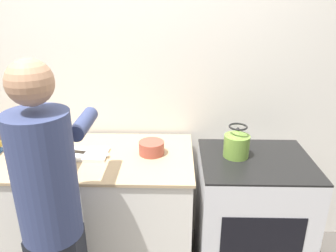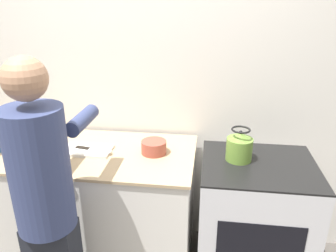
{
  "view_description": "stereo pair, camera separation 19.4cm",
  "coord_description": "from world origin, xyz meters",
  "px_view_note": "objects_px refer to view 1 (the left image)",
  "views": [
    {
      "loc": [
        0.31,
        -1.56,
        1.87
      ],
      "look_at": [
        0.26,
        0.24,
        1.15
      ],
      "focal_mm": 35.0,
      "sensor_mm": 36.0,
      "label": 1
    },
    {
      "loc": [
        0.5,
        -1.54,
        1.87
      ],
      "look_at": [
        0.26,
        0.24,
        1.15
      ],
      "focal_mm": 35.0,
      "sensor_mm": 36.0,
      "label": 2
    }
  ],
  "objects_px": {
    "person": "(51,209)",
    "bowl_prep": "(42,142)",
    "knife": "(88,153)",
    "canister_jar": "(0,131)",
    "kettle": "(237,144)",
    "oven": "(250,218)",
    "cutting_board": "(83,154)"
  },
  "relations": [
    {
      "from": "person",
      "to": "bowl_prep",
      "type": "bearing_deg",
      "value": 113.71
    },
    {
      "from": "knife",
      "to": "canister_jar",
      "type": "xyz_separation_m",
      "value": [
        -0.66,
        0.19,
        0.07
      ]
    },
    {
      "from": "knife",
      "to": "person",
      "type": "bearing_deg",
      "value": -83.78
    },
    {
      "from": "kettle",
      "to": "oven",
      "type": "bearing_deg",
      "value": -18.18
    },
    {
      "from": "oven",
      "to": "kettle",
      "type": "height_order",
      "value": "kettle"
    },
    {
      "from": "kettle",
      "to": "canister_jar",
      "type": "bearing_deg",
      "value": 173.79
    },
    {
      "from": "knife",
      "to": "kettle",
      "type": "relative_size",
      "value": 1.23
    },
    {
      "from": "cutting_board",
      "to": "bowl_prep",
      "type": "height_order",
      "value": "bowl_prep"
    },
    {
      "from": "canister_jar",
      "to": "knife",
      "type": "bearing_deg",
      "value": -16.08
    },
    {
      "from": "bowl_prep",
      "to": "person",
      "type": "bearing_deg",
      "value": -66.29
    },
    {
      "from": "cutting_board",
      "to": "bowl_prep",
      "type": "xyz_separation_m",
      "value": [
        -0.31,
        0.12,
        0.03
      ]
    },
    {
      "from": "cutting_board",
      "to": "knife",
      "type": "height_order",
      "value": "knife"
    },
    {
      "from": "person",
      "to": "kettle",
      "type": "distance_m",
      "value": 1.16
    },
    {
      "from": "bowl_prep",
      "to": "knife",
      "type": "bearing_deg",
      "value": -19.64
    },
    {
      "from": "oven",
      "to": "kettle",
      "type": "xyz_separation_m",
      "value": [
        -0.13,
        0.04,
        0.54
      ]
    },
    {
      "from": "cutting_board",
      "to": "canister_jar",
      "type": "height_order",
      "value": "canister_jar"
    },
    {
      "from": "oven",
      "to": "knife",
      "type": "xyz_separation_m",
      "value": [
        -1.08,
        0.03,
        0.47
      ]
    },
    {
      "from": "canister_jar",
      "to": "oven",
      "type": "bearing_deg",
      "value": -7.11
    },
    {
      "from": "cutting_board",
      "to": "bowl_prep",
      "type": "distance_m",
      "value": 0.33
    },
    {
      "from": "kettle",
      "to": "person",
      "type": "bearing_deg",
      "value": -149.83
    },
    {
      "from": "person",
      "to": "kettle",
      "type": "height_order",
      "value": "person"
    },
    {
      "from": "oven",
      "to": "knife",
      "type": "height_order",
      "value": "knife"
    },
    {
      "from": "knife",
      "to": "canister_jar",
      "type": "relative_size",
      "value": 1.44
    },
    {
      "from": "knife",
      "to": "bowl_prep",
      "type": "xyz_separation_m",
      "value": [
        -0.35,
        0.12,
        0.02
      ]
    },
    {
      "from": "kettle",
      "to": "cutting_board",
      "type": "bearing_deg",
      "value": -179.58
    },
    {
      "from": "knife",
      "to": "cutting_board",
      "type": "bearing_deg",
      "value": 179.53
    },
    {
      "from": "bowl_prep",
      "to": "cutting_board",
      "type": "bearing_deg",
      "value": -20.66
    },
    {
      "from": "canister_jar",
      "to": "kettle",
      "type": "bearing_deg",
      "value": -6.21
    },
    {
      "from": "cutting_board",
      "to": "bowl_prep",
      "type": "relative_size",
      "value": 2.39
    },
    {
      "from": "bowl_prep",
      "to": "canister_jar",
      "type": "bearing_deg",
      "value": 168.0
    },
    {
      "from": "cutting_board",
      "to": "knife",
      "type": "xyz_separation_m",
      "value": [
        0.04,
        -0.01,
        0.01
      ]
    },
    {
      "from": "person",
      "to": "canister_jar",
      "type": "bearing_deg",
      "value": 129.22
    }
  ]
}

